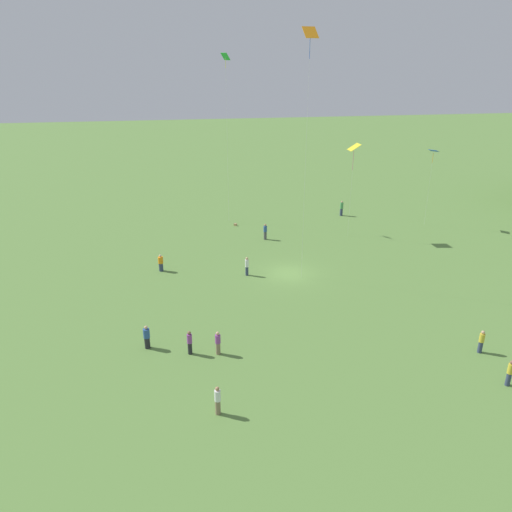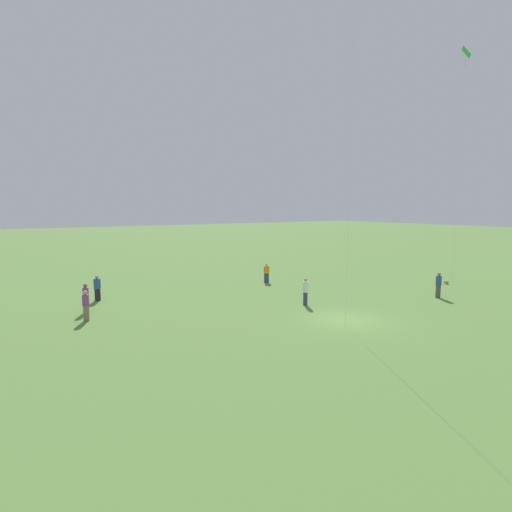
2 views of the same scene
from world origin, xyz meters
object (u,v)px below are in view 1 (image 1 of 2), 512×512
object	(u,v)px
person_3	(341,208)
person_8	(161,263)
person_2	(218,343)
person_1	(265,232)
person_5	(481,342)
person_4	(247,266)
picnic_bag_0	(235,225)
person_9	(510,373)
person_0	(218,400)
person_6	(190,342)
kite_0	(354,149)
person_7	(147,337)
kite_1	(310,45)
kite_2	(434,153)
kite_3	(226,66)

from	to	relation	value
person_3	person_8	bearing A→B (deg)	37.73
person_8	person_2	bearing A→B (deg)	91.01
person_1	person_5	world-z (taller)	person_1
person_4	person_2	bearing A→B (deg)	-75.27
person_4	person_8	xyz separation A→B (m)	(-2.32, -7.81, -0.11)
picnic_bag_0	person_9	bearing A→B (deg)	20.63
person_0	person_4	world-z (taller)	person_0
person_6	kite_0	size ratio (longest dim) A/B	0.17
person_3	person_7	size ratio (longest dim) A/B	1.10
person_2	person_9	bearing A→B (deg)	-117.54
kite_1	person_6	bearing A→B (deg)	-102.23
person_1	person_0	bearing A→B (deg)	-48.76
person_5	person_9	world-z (taller)	person_9
kite_2	person_2	bearing A→B (deg)	134.59
person_1	person_4	world-z (taller)	person_1
person_0	person_6	world-z (taller)	person_0
person_8	kite_0	xyz separation A→B (m)	(-6.38, 20.57, 8.85)
person_0	kite_3	distance (m)	38.98
person_0	person_1	world-z (taller)	person_0
person_1	person_2	size ratio (longest dim) A/B	1.04
person_3	kite_0	world-z (taller)	kite_0
person_5	kite_2	world-z (taller)	kite_2
person_0	person_4	bearing A→B (deg)	-111.37
person_2	person_4	distance (m)	13.13
person_8	person_9	xyz separation A→B (m)	(21.30, 21.17, 0.10)
person_6	person_1	bearing A→B (deg)	12.82
kite_3	picnic_bag_0	distance (m)	17.66
person_4	person_8	bearing A→B (deg)	-164.66
person_0	picnic_bag_0	bearing A→B (deg)	-106.91
person_7	person_5	bearing A→B (deg)	34.55
person_4	person_5	world-z (taller)	person_4
person_7	person_9	bearing A→B (deg)	25.58
person_1	person_9	distance (m)	29.83
person_0	person_7	size ratio (longest dim) A/B	1.05
person_5	picnic_bag_0	size ratio (longest dim) A/B	3.90
person_1	person_2	distance (m)	22.89
person_3	kite_2	xyz separation A→B (m)	(5.15, 8.63, 7.59)
person_6	person_7	bearing A→B (deg)	102.95
person_3	person_6	size ratio (longest dim) A/B	1.09
person_4	person_9	xyz separation A→B (m)	(18.98, 13.36, -0.01)
person_2	person_5	bearing A→B (deg)	-106.06
kite_1	person_4	bearing A→B (deg)	-163.18
person_4	person_1	bearing A→B (deg)	101.41
kite_0	person_5	bearing A→B (deg)	46.38
person_6	kite_0	world-z (taller)	kite_0
kite_2	picnic_bag_0	world-z (taller)	kite_2
person_0	person_3	size ratio (longest dim) A/B	0.96
person_3	kite_2	world-z (taller)	kite_2
person_3	person_9	bearing A→B (deg)	94.08
person_0	person_9	bearing A→B (deg)	171.05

